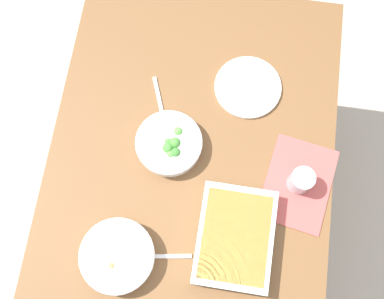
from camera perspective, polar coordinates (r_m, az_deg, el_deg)
ground_plane at (r=2.22m, az=0.00°, el=-5.39°), size 6.00×6.00×0.00m
dining_table at (r=1.58m, az=0.00°, el=-0.92°), size 1.20×0.90×0.74m
placemat at (r=1.50m, az=12.70°, el=-4.04°), size 0.31×0.25×0.00m
stew_bowl at (r=1.42m, az=-8.99°, el=-12.62°), size 0.22×0.22×0.06m
broccoli_bowl at (r=1.47m, az=-2.78°, el=0.57°), size 0.21×0.21×0.06m
baking_dish at (r=1.42m, az=5.22°, el=-10.54°), size 0.30×0.22×0.06m
drink_cup at (r=1.47m, az=13.00°, el=-3.73°), size 0.07×0.07×0.08m
side_plate at (r=1.58m, az=6.77°, el=7.49°), size 0.22×0.22×0.01m
spoon_by_stew at (r=1.44m, az=-4.68°, el=-12.76°), size 0.05×0.18×0.01m
spoon_by_broccoli at (r=1.54m, az=-3.78°, el=5.01°), size 0.17×0.08×0.01m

